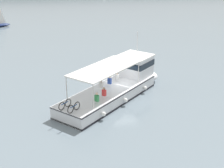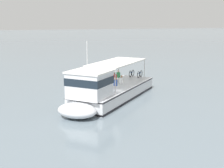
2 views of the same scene
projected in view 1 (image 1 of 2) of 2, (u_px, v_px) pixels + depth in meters
The scene contains 2 objects.
ground_plane at pixel (123, 95), 29.26m from camera, with size 400.00×400.00×0.00m, color slate.
ferry_main at pixel (119, 85), 28.84m from camera, with size 11.37×10.97×5.32m.
Camera 1 is at (-6.10, -26.07, 11.88)m, focal length 50.91 mm.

